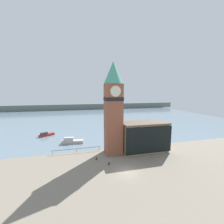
{
  "coord_description": "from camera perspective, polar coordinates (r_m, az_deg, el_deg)",
  "views": [
    {
      "loc": [
        -10.24,
        -27.0,
        16.4
      ],
      "look_at": [
        -1.33,
        7.73,
        11.51
      ],
      "focal_mm": 24.0,
      "sensor_mm": 36.0,
      "label": 1
    }
  ],
  "objects": [
    {
      "name": "ground_plane",
      "position": [
        33.21,
        5.97,
        -21.87
      ],
      "size": [
        160.0,
        160.0,
        0.0
      ],
      "primitive_type": "plane",
      "color": "gray"
    },
    {
      "name": "water",
      "position": [
        102.09,
        -8.45,
        -1.57
      ],
      "size": [
        160.0,
        120.0,
        0.0
      ],
      "color": "slate",
      "rests_on": "ground_plane"
    },
    {
      "name": "far_shoreline",
      "position": [
        141.3,
        -10.18,
        2.0
      ],
      "size": [
        180.0,
        3.0,
        5.0
      ],
      "color": "slate",
      "rests_on": "water"
    },
    {
      "name": "pier_railing",
      "position": [
        42.87,
        -13.37,
        -13.56
      ],
      "size": [
        12.97,
        0.08,
        1.09
      ],
      "color": "#232328",
      "rests_on": "ground_plane"
    },
    {
      "name": "clock_tower",
      "position": [
        38.77,
        0.5,
        2.33
      ],
      "size": [
        4.86,
        4.86,
        23.98
      ],
      "color": "brown",
      "rests_on": "ground_plane"
    },
    {
      "name": "pier_building",
      "position": [
        43.05,
        12.1,
        -9.07
      ],
      "size": [
        12.8,
        6.5,
        8.08
      ],
      "color": "tan",
      "rests_on": "ground_plane"
    },
    {
      "name": "boat_near",
      "position": [
        50.5,
        -15.08,
        -10.61
      ],
      "size": [
        6.89,
        2.7,
        1.94
      ],
      "rotation": [
        0.0,
        0.0,
        -0.11
      ],
      "color": "#B7B2A8",
      "rests_on": "water"
    },
    {
      "name": "boat_far",
      "position": [
        61.54,
        -23.84,
        -7.84
      ],
      "size": [
        5.45,
        4.44,
        1.5
      ],
      "rotation": [
        0.0,
        0.0,
        0.6
      ],
      "color": "maroon",
      "rests_on": "water"
    },
    {
      "name": "mooring_bollard_near",
      "position": [
        35.65,
        -1.19,
        -19.0
      ],
      "size": [
        0.32,
        0.32,
        0.65
      ],
      "color": "black",
      "rests_on": "ground_plane"
    },
    {
      "name": "mooring_bollard_far",
      "position": [
        38.2,
        -5.91,
        -17.16
      ],
      "size": [
        0.32,
        0.32,
        0.62
      ],
      "color": "black",
      "rests_on": "ground_plane"
    }
  ]
}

